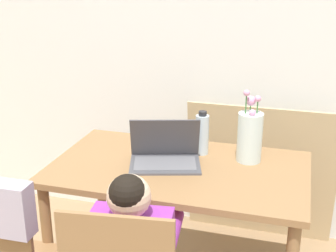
# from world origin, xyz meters

# --- Properties ---
(wall_back) EXTENTS (6.40, 0.05, 2.50)m
(wall_back) POSITION_xyz_m (0.00, 2.23, 1.25)
(wall_back) COLOR white
(wall_back) RESTS_ON ground_plane
(dining_table) EXTENTS (1.19, 0.70, 0.74)m
(dining_table) POSITION_xyz_m (0.11, 1.41, 0.65)
(dining_table) COLOR olive
(dining_table) RESTS_ON ground_plane
(laptop) EXTENTS (0.38, 0.31, 0.22)m
(laptop) POSITION_xyz_m (0.04, 1.42, 0.80)
(laptop) COLOR #4C4C51
(laptop) RESTS_ON dining_table
(flower_vase) EXTENTS (0.12, 0.12, 0.35)m
(flower_vase) POSITION_xyz_m (0.42, 1.57, 0.87)
(flower_vase) COLOR silver
(flower_vase) RESTS_ON dining_table
(water_bottle) EXTENTS (0.07, 0.07, 0.22)m
(water_bottle) POSITION_xyz_m (0.18, 1.59, 0.85)
(water_bottle) COLOR silver
(water_bottle) RESTS_ON dining_table
(cardboard_panel) EXTENTS (0.89, 0.14, 0.87)m
(cardboard_panel) POSITION_xyz_m (0.44, 2.10, 0.43)
(cardboard_panel) COLOR tan
(cardboard_panel) RESTS_ON ground_plane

